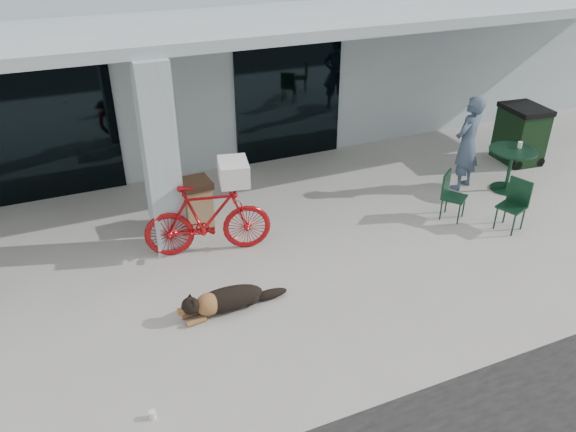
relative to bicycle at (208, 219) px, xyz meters
name	(u,v)px	position (x,y,z in m)	size (l,w,h in m)	color
ground	(311,303)	(0.94, -1.90, -0.61)	(80.00, 80.00, 0.00)	#A6A49D
building	(164,31)	(0.94, 6.60, 1.64)	(22.00, 7.00, 4.50)	#A8B8BE
storefront_glass_left	(38,132)	(-2.26, 3.08, 0.74)	(2.80, 0.06, 2.70)	black
storefront_glass_right	(289,98)	(2.74, 3.08, 0.74)	(2.40, 0.06, 2.70)	black
column	(161,161)	(-0.56, 0.40, 0.95)	(0.50, 0.50, 3.12)	#A8B8BE
overhang	(223,26)	(0.94, 1.70, 2.60)	(22.00, 2.80, 0.18)	#A8B8BE
bicycle	(208,219)	(0.00, 0.00, 0.00)	(0.57, 2.03, 1.22)	#A40D11
laundry_basket	(234,172)	(0.44, -0.09, 0.79)	(0.60, 0.44, 0.35)	white
dog	(228,298)	(-0.19, -1.55, -0.41)	(1.18, 0.39, 0.39)	black
cup_near_dog	(153,415)	(-1.56, -3.05, -0.56)	(0.08, 0.08, 0.10)	white
cafe_table_far	(509,170)	(6.07, -0.14, -0.18)	(0.91, 0.91, 0.85)	#123521
cafe_chair_far_a	(454,197)	(4.34, -0.66, -0.17)	(0.39, 0.43, 0.87)	#123521
cafe_chair_far_b	(512,206)	(5.00, -1.37, -0.16)	(0.41, 0.45, 0.90)	#123521
person	(467,144)	(5.31, 0.30, 0.33)	(0.68, 0.45, 1.88)	#3C4E65
cup_on_table	(520,145)	(6.25, -0.10, 0.30)	(0.09, 0.09, 0.12)	white
trash_receptacle	(197,203)	(0.05, 0.90, -0.17)	(0.52, 0.52, 0.88)	olive
wheeled_bin	(521,134)	(7.29, 0.90, 0.01)	(0.76, 0.97, 1.24)	black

